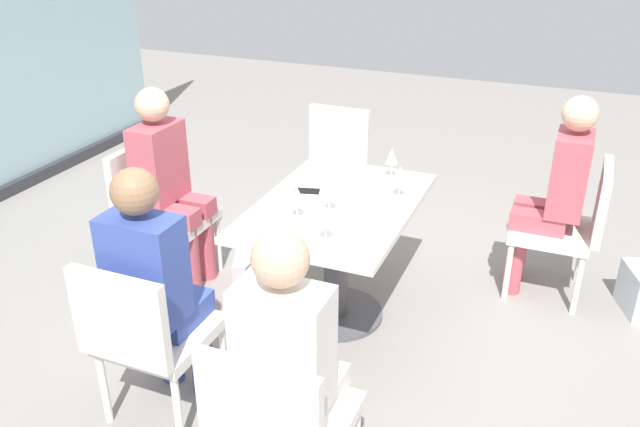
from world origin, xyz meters
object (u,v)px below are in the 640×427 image
object	(u,v)px
cell_phone_on_table	(307,191)
handbag_1	(640,291)
chair_front_right	(570,222)
chair_side_end	(279,422)
wine_glass_1	(326,216)
wine_glass_2	(330,189)
person_front_right	(556,188)
wine_glass_0	(392,157)
chair_far_left	(146,332)
handbag_2	(249,275)
wine_glass_3	(297,195)
chair_near_window	(157,207)
person_side_end	(291,360)
wine_glass_4	(400,175)
dining_table_main	(336,235)
coffee_cup	(383,198)
person_near_window	(169,179)
chair_far_right	(331,163)
person_far_left	(155,281)

from	to	relation	value
cell_phone_on_table	handbag_1	bearing A→B (deg)	-85.80
chair_front_right	chair_side_end	bearing A→B (deg)	157.63
wine_glass_1	wine_glass_2	size ratio (longest dim) A/B	1.00
person_front_right	wine_glass_0	distance (m)	0.99
chair_side_end	chair_far_left	distance (m)	0.84
wine_glass_1	handbag_2	world-z (taller)	wine_glass_1
chair_far_left	wine_glass_3	size ratio (longest dim) A/B	4.70
chair_near_window	wine_glass_0	world-z (taller)	wine_glass_0
person_side_end	cell_phone_on_table	xyz separation A→B (m)	(1.38, 0.53, 0.03)
chair_front_right	handbag_2	xyz separation A→B (m)	(-0.75, 1.78, -0.36)
wine_glass_2	handbag_1	world-z (taller)	wine_glass_2
chair_side_end	wine_glass_0	xyz separation A→B (m)	(1.87, 0.15, 0.37)
chair_near_window	wine_glass_3	world-z (taller)	wine_glass_3
person_front_right	handbag_2	distance (m)	1.92
handbag_2	wine_glass_4	bearing A→B (deg)	-98.67
dining_table_main	person_side_end	bearing A→B (deg)	-166.29
coffee_cup	chair_side_end	bearing A→B (deg)	-177.24
person_side_end	person_near_window	size ratio (longest dim) A/B	1.00
wine_glass_3	cell_phone_on_table	world-z (taller)	wine_glass_3
chair_far_right	person_side_end	xyz separation A→B (m)	(-2.42, -0.79, 0.20)
person_front_right	coffee_cup	distance (m)	1.10
dining_table_main	chair_near_window	distance (m)	1.20
wine_glass_2	dining_table_main	bearing A→B (deg)	0.74
dining_table_main	wine_glass_0	size ratio (longest dim) A/B	6.63
wine_glass_1	dining_table_main	bearing A→B (deg)	13.92
coffee_cup	cell_phone_on_table	xyz separation A→B (m)	(0.02, 0.46, -0.04)
chair_front_right	cell_phone_on_table	world-z (taller)	chair_front_right
chair_front_right	person_side_end	size ratio (longest dim) A/B	0.69
chair_near_window	person_near_window	size ratio (longest dim) A/B	0.69
wine_glass_1	person_far_left	bearing A→B (deg)	135.54
chair_front_right	coffee_cup	distance (m)	1.21
handbag_1	cell_phone_on_table	bearing A→B (deg)	89.22
dining_table_main	chair_far_left	world-z (taller)	chair_far_left
person_near_window	person_far_left	world-z (taller)	same
chair_near_window	chair_front_right	bearing A→B (deg)	-72.59
dining_table_main	handbag_1	bearing A→B (deg)	-66.27
chair_side_end	handbag_1	size ratio (longest dim) A/B	2.90
chair_front_right	wine_glass_1	world-z (taller)	wine_glass_1
person_near_window	wine_glass_2	distance (m)	1.11
wine_glass_2	chair_side_end	bearing A→B (deg)	-166.32
dining_table_main	person_front_right	xyz separation A→B (m)	(0.75, -1.09, 0.17)
wine_glass_4	handbag_2	size ratio (longest dim) A/B	0.62
wine_glass_1	chair_far_right	bearing A→B (deg)	20.42
wine_glass_4	chair_side_end	bearing A→B (deg)	-179.10
wine_glass_2	wine_glass_1	bearing A→B (deg)	-161.70
chair_near_window	chair_far_right	distance (m)	1.34
person_front_right	wine_glass_1	size ratio (longest dim) A/B	6.81
person_front_right	person_side_end	bearing A→B (deg)	159.18
wine_glass_3	handbag_1	world-z (taller)	wine_glass_3
cell_phone_on_table	chair_front_right	bearing A→B (deg)	-79.49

